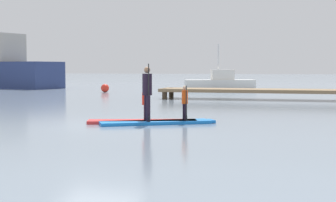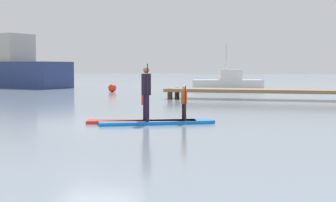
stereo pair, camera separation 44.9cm
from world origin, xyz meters
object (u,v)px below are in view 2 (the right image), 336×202
object	(u,v)px
paddler_adult	(146,90)
paddleboard_near	(144,122)
paddleboard_far	(157,122)
paddler_child_solo	(144,102)
paddler_child_front	(184,101)
motor_boat_small_navy	(228,83)
mooring_buoy_mid	(112,88)

from	to	relation	value
paddler_adult	paddleboard_near	bearing A→B (deg)	121.24
paddleboard_far	paddleboard_near	bearing A→B (deg)	164.68
paddler_child_solo	paddler_adult	distance (m)	0.54
paddler_child_front	motor_boat_small_navy	world-z (taller)	motor_boat_small_navy
paddleboard_near	paddler_child_front	size ratio (longest dim) A/B	3.30
motor_boat_small_navy	mooring_buoy_mid	size ratio (longest dim) A/B	9.65
paddleboard_far	motor_boat_small_navy	xyz separation A→B (m)	(-1.84, 25.33, 0.50)
paddler_child_solo	paddleboard_far	distance (m)	0.79
paddleboard_near	mooring_buoy_mid	xyz separation A→B (m)	(-8.69, 18.87, 0.24)
motor_boat_small_navy	mooring_buoy_mid	distance (m)	9.68
paddleboard_far	paddler_adult	bearing A→B (deg)	-150.66
paddleboard_near	paddler_adult	xyz separation A→B (m)	(0.18, -0.29, 1.02)
motor_boat_small_navy	mooring_buoy_mid	bearing A→B (deg)	-139.16
paddler_child_front	paddler_adult	bearing A→B (deg)	-151.97
paddleboard_near	motor_boat_small_navy	xyz separation A→B (m)	(-1.37, 25.20, 0.50)
motor_boat_small_navy	mooring_buoy_mid	xyz separation A→B (m)	(-7.32, -6.33, -0.26)
paddler_child_front	motor_boat_small_navy	bearing A→B (deg)	96.01
paddleboard_far	paddler_adult	size ratio (longest dim) A/B	1.96
paddler_adult	mooring_buoy_mid	distance (m)	21.13
paddleboard_far	paddler_child_front	world-z (taller)	paddler_child_front
paddleboard_near	mooring_buoy_mid	world-z (taller)	mooring_buoy_mid
paddler_child_solo	mooring_buoy_mid	world-z (taller)	paddler_child_solo
paddler_adult	paddler_child_front	xyz separation A→B (m)	(1.08, 0.57, -0.36)
paddleboard_far	paddler_child_solo	bearing A→B (deg)	162.52
paddleboard_near	motor_boat_small_navy	world-z (taller)	motor_boat_small_navy
motor_boat_small_navy	mooring_buoy_mid	world-z (taller)	motor_boat_small_navy
paddleboard_far	mooring_buoy_mid	bearing A→B (deg)	115.74
paddler_child_solo	paddler_child_front	world-z (taller)	paddler_child_solo
paddleboard_far	paddler_adult	xyz separation A→B (m)	(-0.29, -0.16, 1.02)
paddler_child_solo	paddler_child_front	size ratio (longest dim) A/B	1.02
paddler_adult	motor_boat_small_navy	world-z (taller)	motor_boat_small_navy
paddler_child_solo	motor_boat_small_navy	bearing A→B (deg)	93.13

